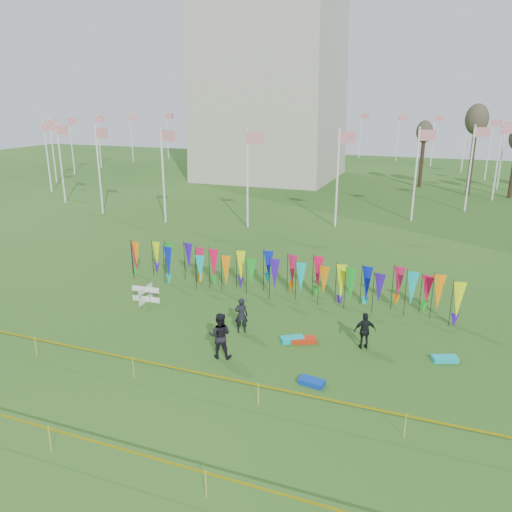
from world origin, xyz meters
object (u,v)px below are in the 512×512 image
(kite_bag_blue, at_px, (312,382))
(person_right, at_px, (365,331))
(person_left, at_px, (241,315))
(kite_bag_teal, at_px, (445,359))
(kite_bag_turquoise, at_px, (292,339))
(kite_bag_red, at_px, (303,340))
(box_kite, at_px, (146,294))
(person_mid, at_px, (220,335))

(kite_bag_blue, bearing_deg, person_right, 69.02)
(person_left, height_order, kite_bag_teal, person_left)
(kite_bag_turquoise, bearing_deg, kite_bag_red, 14.00)
(person_left, bearing_deg, kite_bag_blue, 120.61)
(box_kite, xyz_separation_m, kite_bag_blue, (10.14, -4.62, -0.34))
(person_left, bearing_deg, kite_bag_teal, 160.97)
(box_kite, xyz_separation_m, person_right, (11.50, -1.06, 0.37))
(kite_bag_teal, bearing_deg, kite_bag_red, -175.69)
(person_right, relative_size, kite_bag_teal, 1.61)
(person_mid, relative_size, person_right, 1.20)
(box_kite, xyz_separation_m, kite_bag_teal, (14.76, -1.01, -0.34))
(person_mid, height_order, kite_bag_teal, person_mid)
(person_right, height_order, kite_bag_blue, person_right)
(box_kite, bearing_deg, person_left, -14.06)
(kite_bag_red, bearing_deg, kite_bag_teal, 4.31)
(person_right, height_order, kite_bag_red, person_right)
(kite_bag_red, bearing_deg, kite_bag_blue, -69.23)
(person_mid, bearing_deg, kite_bag_blue, 157.43)
(kite_bag_teal, bearing_deg, person_mid, -161.37)
(person_left, relative_size, kite_bag_teal, 1.66)
(person_mid, bearing_deg, person_right, -165.06)
(person_mid, bearing_deg, person_left, -101.57)
(box_kite, relative_size, kite_bag_blue, 0.93)
(person_left, bearing_deg, kite_bag_turquoise, 156.34)
(kite_bag_turquoise, bearing_deg, person_right, 9.40)
(box_kite, bearing_deg, kite_bag_turquoise, -10.49)
(person_right, distance_m, kite_bag_red, 2.69)
(box_kite, distance_m, kite_bag_blue, 11.15)
(kite_bag_blue, bearing_deg, person_left, 142.90)
(person_right, relative_size, kite_bag_turquoise, 1.59)
(person_right, bearing_deg, box_kite, -28.22)
(kite_bag_red, bearing_deg, person_mid, -138.92)
(person_right, xyz_separation_m, kite_bag_blue, (-1.36, -3.56, -0.71))
(person_left, distance_m, kite_bag_blue, 5.21)
(kite_bag_blue, relative_size, kite_bag_teal, 0.94)
(box_kite, bearing_deg, person_right, -5.28)
(box_kite, height_order, kite_bag_turquoise, box_kite)
(kite_bag_red, bearing_deg, person_right, 8.54)
(kite_bag_turquoise, bearing_deg, kite_bag_blue, -61.26)
(box_kite, distance_m, person_left, 6.22)
(person_mid, distance_m, kite_bag_teal, 9.20)
(box_kite, relative_size, person_right, 0.54)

